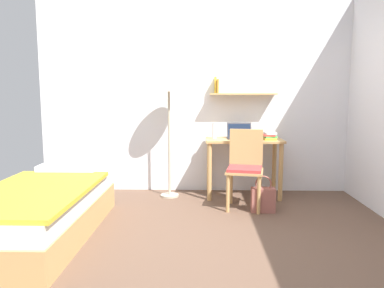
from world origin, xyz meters
TOP-DOWN VIEW (x-y plane):
  - ground_plane at (0.00, 0.00)m, footprint 5.28×5.28m
  - wall_back at (0.00, 2.02)m, footprint 4.40×0.27m
  - bed at (-1.49, 0.26)m, footprint 0.95×1.97m
  - desk at (0.57, 1.70)m, footprint 0.98×0.52m
  - desk_chair at (0.54, 1.22)m, footprint 0.49×0.49m
  - standing_lamp at (-0.40, 1.66)m, footprint 0.42×0.42m
  - laptop at (0.52, 1.75)m, footprint 0.33×0.23m
  - water_bottle at (0.19, 1.71)m, footprint 0.06×0.06m
  - book_stack at (0.89, 1.65)m, footprint 0.17×0.25m
  - handbag at (0.72, 1.04)m, footprint 0.27×0.13m

SIDE VIEW (x-z plane):
  - ground_plane at x=0.00m, z-range 0.00..0.00m
  - handbag at x=0.72m, z-range -0.06..0.36m
  - bed at x=-1.49m, z-range -0.03..0.51m
  - desk_chair at x=0.54m, z-range 0.05..0.97m
  - desk at x=0.57m, z-range 0.22..0.98m
  - book_stack at x=0.89m, z-range 0.76..0.85m
  - laptop at x=0.52m, z-range 0.71..0.91m
  - water_bottle at x=0.19m, z-range 0.76..0.97m
  - wall_back at x=0.00m, z-range 0.00..2.60m
  - standing_lamp at x=-0.40m, z-range 0.61..2.20m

